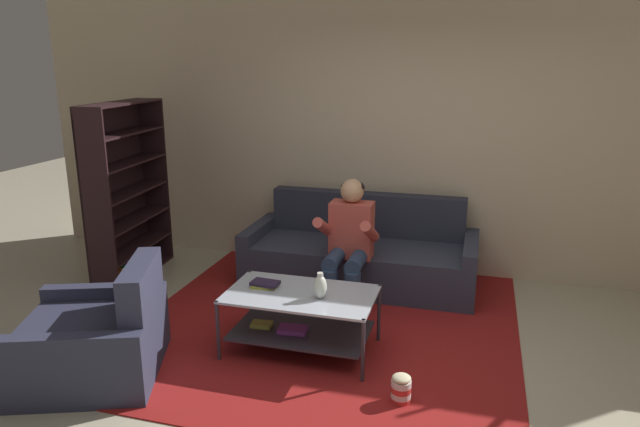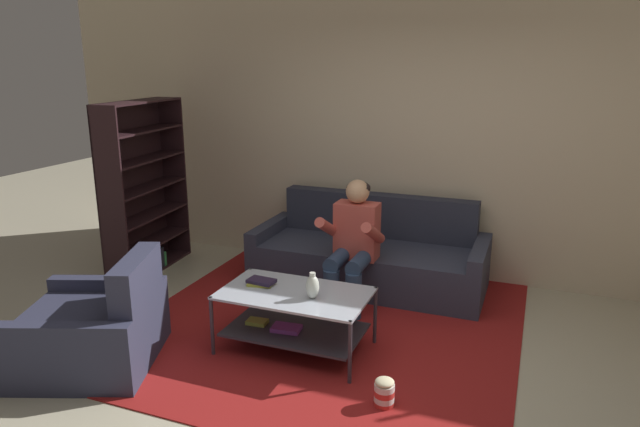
# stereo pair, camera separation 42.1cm
# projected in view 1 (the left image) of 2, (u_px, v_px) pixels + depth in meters

# --- Properties ---
(ground) EXTENTS (16.80, 16.80, 0.00)m
(ground) POSITION_uv_depth(u_px,v_px,m) (365.00, 393.00, 3.80)
(ground) COLOR #BEB698
(back_partition) EXTENTS (8.40, 0.12, 2.90)m
(back_partition) POSITION_uv_depth(u_px,v_px,m) (417.00, 131.00, 5.70)
(back_partition) COLOR beige
(back_partition) RESTS_ON ground
(couch) EXTENTS (2.22, 0.89, 0.84)m
(couch) POSITION_uv_depth(u_px,v_px,m) (361.00, 255.00, 5.62)
(couch) COLOR #313446
(couch) RESTS_ON ground
(person_seated_center) EXTENTS (0.50, 0.58, 1.13)m
(person_seated_center) POSITION_uv_depth(u_px,v_px,m) (349.00, 239.00, 5.03)
(person_seated_center) COLOR navy
(person_seated_center) RESTS_ON ground
(coffee_table) EXTENTS (1.11, 0.64, 0.47)m
(coffee_table) POSITION_uv_depth(u_px,v_px,m) (300.00, 313.00, 4.27)
(coffee_table) COLOR #B3BCCB
(coffee_table) RESTS_ON ground
(area_rug) EXTENTS (3.09, 3.43, 0.01)m
(area_rug) POSITION_uv_depth(u_px,v_px,m) (331.00, 317.00, 4.91)
(area_rug) COLOR maroon
(area_rug) RESTS_ON ground
(vase) EXTENTS (0.10, 0.10, 0.20)m
(vase) POSITION_uv_depth(u_px,v_px,m) (320.00, 286.00, 4.11)
(vase) COLOR silver
(vase) RESTS_ON coffee_table
(book_stack) EXTENTS (0.22, 0.17, 0.04)m
(book_stack) POSITION_uv_depth(u_px,v_px,m) (265.00, 284.00, 4.35)
(book_stack) COLOR gold
(book_stack) RESTS_ON coffee_table
(bookshelf) EXTENTS (0.39, 1.17, 1.76)m
(bookshelf) POSITION_uv_depth(u_px,v_px,m) (124.00, 206.00, 5.66)
(bookshelf) COLOR black
(bookshelf) RESTS_ON ground
(armchair) EXTENTS (1.17, 1.18, 0.82)m
(armchair) POSITION_uv_depth(u_px,v_px,m) (97.00, 340.00, 3.97)
(armchair) COLOR #303249
(armchair) RESTS_ON ground
(popcorn_tub) EXTENTS (0.13, 0.13, 0.20)m
(popcorn_tub) POSITION_uv_depth(u_px,v_px,m) (401.00, 389.00, 3.67)
(popcorn_tub) COLOR red
(popcorn_tub) RESTS_ON ground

